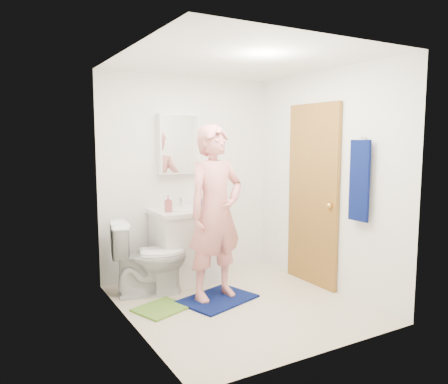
% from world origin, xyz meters
% --- Properties ---
extents(floor, '(2.20, 2.40, 0.02)m').
position_xyz_m(floor, '(0.00, 0.00, -0.01)').
color(floor, beige).
rests_on(floor, ground).
extents(ceiling, '(2.20, 2.40, 0.02)m').
position_xyz_m(ceiling, '(0.00, 0.00, 2.41)').
color(ceiling, white).
rests_on(ceiling, ground).
extents(wall_back, '(2.20, 0.02, 2.40)m').
position_xyz_m(wall_back, '(0.00, 1.21, 1.20)').
color(wall_back, white).
rests_on(wall_back, ground).
extents(wall_front, '(2.20, 0.02, 2.40)m').
position_xyz_m(wall_front, '(0.00, -1.21, 1.20)').
color(wall_front, white).
rests_on(wall_front, ground).
extents(wall_left, '(0.02, 2.40, 2.40)m').
position_xyz_m(wall_left, '(-1.11, 0.00, 1.20)').
color(wall_left, white).
rests_on(wall_left, ground).
extents(wall_right, '(0.02, 2.40, 2.40)m').
position_xyz_m(wall_right, '(1.11, 0.00, 1.20)').
color(wall_right, white).
rests_on(wall_right, ground).
extents(vanity_cabinet, '(0.75, 0.55, 0.80)m').
position_xyz_m(vanity_cabinet, '(-0.15, 0.91, 0.40)').
color(vanity_cabinet, white).
rests_on(vanity_cabinet, floor).
extents(countertop, '(0.79, 0.59, 0.05)m').
position_xyz_m(countertop, '(-0.15, 0.91, 0.83)').
color(countertop, white).
rests_on(countertop, vanity_cabinet).
extents(sink_basin, '(0.40, 0.40, 0.03)m').
position_xyz_m(sink_basin, '(-0.15, 0.91, 0.84)').
color(sink_basin, white).
rests_on(sink_basin, countertop).
extents(faucet, '(0.03, 0.03, 0.12)m').
position_xyz_m(faucet, '(-0.15, 1.09, 0.91)').
color(faucet, silver).
rests_on(faucet, countertop).
extents(medicine_cabinet, '(0.50, 0.12, 0.70)m').
position_xyz_m(medicine_cabinet, '(-0.15, 1.14, 1.60)').
color(medicine_cabinet, white).
rests_on(medicine_cabinet, wall_back).
extents(mirror_panel, '(0.46, 0.01, 0.66)m').
position_xyz_m(mirror_panel, '(-0.15, 1.08, 1.60)').
color(mirror_panel, white).
rests_on(mirror_panel, wall_back).
extents(door, '(0.05, 0.80, 2.05)m').
position_xyz_m(door, '(1.07, 0.15, 1.02)').
color(door, '#A9742E').
rests_on(door, ground).
extents(door_knob, '(0.07, 0.07, 0.07)m').
position_xyz_m(door_knob, '(1.03, -0.17, 0.95)').
color(door_knob, gold).
rests_on(door_knob, door).
extents(towel, '(0.03, 0.24, 0.80)m').
position_xyz_m(towel, '(1.03, -0.57, 1.25)').
color(towel, '#081450').
rests_on(towel, wall_right).
extents(towel_hook, '(0.06, 0.02, 0.02)m').
position_xyz_m(towel_hook, '(1.07, -0.57, 1.67)').
color(towel_hook, silver).
rests_on(towel_hook, wall_right).
extents(toilet, '(0.87, 0.62, 0.80)m').
position_xyz_m(toilet, '(-0.69, 0.72, 0.40)').
color(toilet, white).
rests_on(toilet, floor).
extents(bath_mat, '(0.86, 0.72, 0.02)m').
position_xyz_m(bath_mat, '(-0.15, 0.19, 0.01)').
color(bath_mat, '#081450').
rests_on(bath_mat, floor).
extents(green_rug, '(0.58, 0.53, 0.02)m').
position_xyz_m(green_rug, '(-0.75, 0.24, 0.01)').
color(green_rug, olive).
rests_on(green_rug, floor).
extents(soap_dispenser, '(0.10, 0.11, 0.18)m').
position_xyz_m(soap_dispenser, '(-0.40, 0.87, 0.94)').
color(soap_dispenser, '#AD5152').
rests_on(soap_dispenser, countertop).
extents(toothbrush_cup, '(0.15, 0.15, 0.09)m').
position_xyz_m(toothbrush_cup, '(0.06, 1.01, 0.90)').
color(toothbrush_cup, '#59387B').
rests_on(toothbrush_cup, countertop).
extents(man, '(0.70, 0.51, 1.78)m').
position_xyz_m(man, '(-0.15, 0.23, 0.91)').
color(man, '#E2837F').
rests_on(man, bath_mat).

